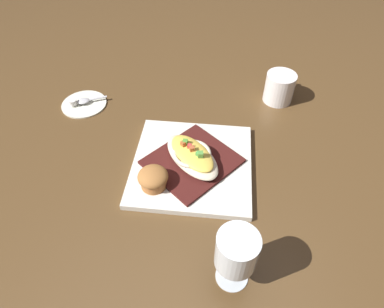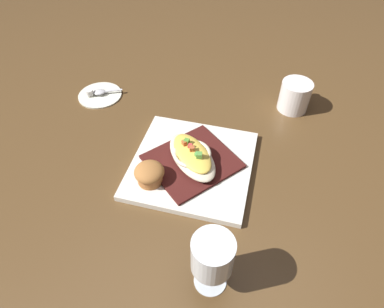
% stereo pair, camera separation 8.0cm
% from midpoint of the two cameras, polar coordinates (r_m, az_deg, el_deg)
% --- Properties ---
extents(ground_plane, '(2.60, 2.60, 0.00)m').
position_cam_midpoint_polar(ground_plane, '(0.83, 2.74, -2.31)').
color(ground_plane, brown).
extents(square_plate, '(0.33, 0.33, 0.02)m').
position_cam_midpoint_polar(square_plate, '(0.82, 2.76, -1.95)').
color(square_plate, white).
rests_on(square_plate, ground_plane).
extents(folded_napkin, '(0.26, 0.27, 0.01)m').
position_cam_midpoint_polar(folded_napkin, '(0.82, 2.79, -1.42)').
color(folded_napkin, '#431714').
rests_on(folded_napkin, square_plate).
extents(gratin_dish, '(0.19, 0.17, 0.05)m').
position_cam_midpoint_polar(gratin_dish, '(0.80, 2.85, -0.33)').
color(gratin_dish, beige).
rests_on(gratin_dish, folded_napkin).
extents(muffin, '(0.07, 0.07, 0.05)m').
position_cam_midpoint_polar(muffin, '(0.76, -4.33, -3.54)').
color(muffin, '#A96533').
rests_on(muffin, square_plate).
extents(coffee_mug, '(0.11, 0.09, 0.09)m').
position_cam_midpoint_polar(coffee_mug, '(1.03, 19.29, 9.07)').
color(coffee_mug, white).
rests_on(coffee_mug, ground_plane).
extents(stemmed_glass, '(0.07, 0.07, 0.14)m').
position_cam_midpoint_polar(stemmed_glass, '(0.59, 7.52, -17.38)').
color(stemmed_glass, white).
rests_on(stemmed_glass, ground_plane).
extents(creamer_saucer, '(0.13, 0.13, 0.01)m').
position_cam_midpoint_polar(creamer_saucer, '(1.07, -13.40, 9.76)').
color(creamer_saucer, silver).
rests_on(creamer_saucer, ground_plane).
extents(spoon, '(0.04, 0.09, 0.01)m').
position_cam_midpoint_polar(spoon, '(1.06, -13.30, 10.19)').
color(spoon, silver).
rests_on(spoon, creamer_saucer).
extents(creamer_cup_0, '(0.02, 0.02, 0.02)m').
position_cam_midpoint_polar(creamer_cup_0, '(1.07, -15.11, 10.06)').
color(creamer_cup_0, silver).
rests_on(creamer_cup_0, creamer_saucer).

